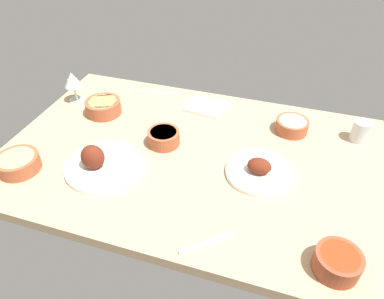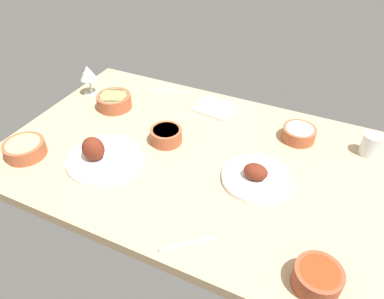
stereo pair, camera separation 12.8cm
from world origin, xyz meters
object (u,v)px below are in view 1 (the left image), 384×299
object	(u,v)px
water_tumbler	(360,131)
spoon_loose	(158,93)
wine_glass	(73,81)
bowl_onions	(164,137)
bowl_pasta	(18,163)
bowl_cream	(292,125)
fork_loose	(207,243)
plate_center_main	(101,163)
plate_far_side	(260,171)
bowl_potatoes	(103,107)
folded_napkin	(206,107)
bowl_sauce	(337,262)

from	to	relation	value
water_tumbler	spoon_loose	size ratio (longest dim) A/B	0.47
wine_glass	bowl_onions	bearing A→B (deg)	-19.54
spoon_loose	bowl_pasta	bearing A→B (deg)	-127.39
bowl_cream	fork_loose	xyz separation A→B (cm)	(-17.54, -62.21, -2.41)
plate_center_main	plate_far_side	bearing A→B (deg)	14.64
plate_center_main	bowl_potatoes	bearing A→B (deg)	117.30
plate_far_side	bowl_cream	xyz separation A→B (cm)	(8.05, 29.03, 1.24)
plate_far_side	plate_center_main	world-z (taller)	plate_center_main
plate_center_main	bowl_pasta	xyz separation A→B (cm)	(-27.23, -9.00, 0.60)
bowl_cream	water_tumbler	xyz separation A→B (cm)	(25.14, 2.01, 1.38)
bowl_pasta	fork_loose	bearing A→B (deg)	-8.19
folded_napkin	bowl_sauce	bearing A→B (deg)	-50.54
bowl_potatoes	fork_loose	distance (cm)	79.34
bowl_onions	wine_glass	distance (cm)	52.51
bowl_sauce	wine_glass	world-z (taller)	wine_glass
fork_loose	wine_glass	bearing A→B (deg)	-76.45
bowl_pasta	wine_glass	bearing A→B (deg)	97.46
plate_far_side	wine_glass	xyz separation A→B (cm)	(-86.71, 23.43, 8.35)
bowl_pasta	plate_far_side	bearing A→B (deg)	15.88
bowl_cream	wine_glass	bearing A→B (deg)	-176.62
bowl_cream	spoon_loose	xyz separation A→B (cm)	(-61.79, 11.09, -2.41)
bowl_cream	wine_glass	distance (cm)	95.20
plate_far_side	water_tumbler	bearing A→B (deg)	43.08
bowl_potatoes	water_tumbler	distance (cm)	103.96
water_tumbler	wine_glass	bearing A→B (deg)	-176.37
bowl_pasta	water_tumbler	bearing A→B (deg)	25.37
water_tumbler	folded_napkin	size ratio (longest dim) A/B	0.53
bowl_pasta	bowl_onions	world-z (taller)	bowl_onions
plate_center_main	spoon_loose	xyz separation A→B (cm)	(-0.33, 54.07, -1.94)
bowl_onions	plate_center_main	bearing A→B (deg)	-128.28
wine_glass	water_tumbler	world-z (taller)	wine_glass
bowl_cream	bowl_onions	bearing A→B (deg)	-153.28
plate_far_side	bowl_onions	bearing A→B (deg)	170.91
wine_glass	fork_loose	world-z (taller)	wine_glass
plate_center_main	bowl_potatoes	size ratio (longest dim) A/B	1.84
plate_far_side	water_tumbler	xyz separation A→B (cm)	(33.19, 31.04, 2.62)
plate_center_main	bowl_pasta	bearing A→B (deg)	-161.72
plate_center_main	bowl_pasta	distance (cm)	28.68
bowl_cream	bowl_potatoes	distance (cm)	78.77
bowl_pasta	spoon_loose	bearing A→B (deg)	66.90
bowl_sauce	spoon_loose	world-z (taller)	bowl_sauce
bowl_sauce	folded_napkin	size ratio (longest dim) A/B	0.78
plate_center_main	spoon_loose	size ratio (longest dim) A/B	1.52
bowl_potatoes	spoon_loose	xyz separation A→B (cm)	(16.21, 22.01, -2.86)
plate_far_side	bowl_sauce	bearing A→B (deg)	-50.86
bowl_pasta	bowl_potatoes	distance (cm)	42.42
bowl_pasta	wine_glass	xyz separation A→B (cm)	(-6.08, 46.38, 6.99)
wine_glass	water_tumbler	size ratio (longest dim) A/B	1.67
plate_center_main	bowl_onions	distance (cm)	25.45
bowl_cream	folded_napkin	world-z (taller)	bowl_cream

